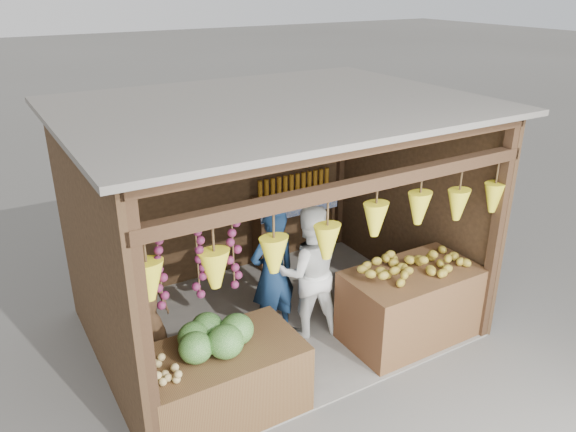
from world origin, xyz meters
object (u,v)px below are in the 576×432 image
object	(u,v)px
counter_left	(223,382)
counter_right	(410,305)
woman_standing	(309,271)
vendor_seated	(146,306)
man_standing	(273,273)

from	to	relation	value
counter_left	counter_right	distance (m)	2.35
woman_standing	vendor_seated	size ratio (longest dim) A/B	1.65
counter_right	counter_left	bearing A→B (deg)	-179.02
counter_right	man_standing	xyz separation A→B (m)	(-1.29, 0.87, 0.35)
counter_left	vendor_seated	bearing A→B (deg)	109.97
man_standing	woman_standing	size ratio (longest dim) A/B	0.98
man_standing	woman_standing	world-z (taller)	woman_standing
man_standing	vendor_seated	size ratio (longest dim) A/B	1.63
counter_right	woman_standing	xyz separation A→B (m)	(-0.93, 0.69, 0.37)
counter_left	woman_standing	xyz separation A→B (m)	(1.41, 0.73, 0.43)
vendor_seated	woman_standing	bearing A→B (deg)	-179.48
counter_right	man_standing	size ratio (longest dim) A/B	0.97
vendor_seated	counter_left	bearing A→B (deg)	119.78
counter_right	man_standing	world-z (taller)	man_standing
man_standing	woman_standing	xyz separation A→B (m)	(0.36, -0.18, 0.01)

